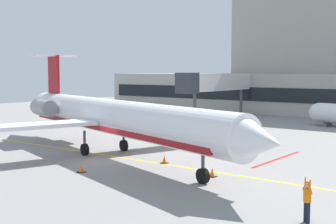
{
  "coord_description": "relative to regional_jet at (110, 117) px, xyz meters",
  "views": [
    {
      "loc": [
        23.92,
        -23.67,
        6.47
      ],
      "look_at": [
        -0.29,
        7.71,
        3.0
      ],
      "focal_mm": 49.69,
      "sensor_mm": 36.0,
      "label": 1
    }
  ],
  "objects": [
    {
      "name": "belt_loader",
      "position": [
        -11.22,
        15.8,
        -2.06
      ],
      "size": [
        1.82,
        3.42,
        2.01
      ],
      "color": "silver",
      "rests_on": "ground"
    },
    {
      "name": "jet_bridge_west",
      "position": [
        -8.64,
        29.13,
        1.95
      ],
      "size": [
        2.4,
        16.61,
        6.31
      ],
      "color": "silver",
      "rests_on": "ground"
    },
    {
      "name": "ground",
      "position": [
        1.47,
        -1.86,
        -3.02
      ],
      "size": [
        120.0,
        120.0,
        0.11
      ],
      "color": "gray"
    },
    {
      "name": "marshaller",
      "position": [
        18.24,
        -6.53,
        -1.99
      ],
      "size": [
        0.68,
        0.62,
        1.93
      ],
      "color": "#191E33",
      "rests_on": "ground"
    },
    {
      "name": "safety_cone_charlie",
      "position": [
        3.03,
        -5.67,
        -2.72
      ],
      "size": [
        0.47,
        0.47,
        0.55
      ],
      "color": "orange",
      "rests_on": "ground"
    },
    {
      "name": "regional_jet",
      "position": [
        0.0,
        0.0,
        0.0
      ],
      "size": [
        33.07,
        24.6,
        8.09
      ],
      "color": "white",
      "rests_on": "ground"
    },
    {
      "name": "safety_cone_alpha",
      "position": [
        10.37,
        -1.62,
        -2.72
      ],
      "size": [
        0.47,
        0.47,
        0.55
      ],
      "color": "orange",
      "rests_on": "ground"
    },
    {
      "name": "safety_cone_bravo",
      "position": [
        5.41,
        -0.08,
        -2.72
      ],
      "size": [
        0.47,
        0.47,
        0.55
      ],
      "color": "orange",
      "rests_on": "ground"
    },
    {
      "name": "terminal_building",
      "position": [
        -3.71,
        46.75,
        4.21
      ],
      "size": [
        61.73,
        15.81,
        19.95
      ],
      "color": "#ADA89E",
      "rests_on": "ground"
    }
  ]
}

